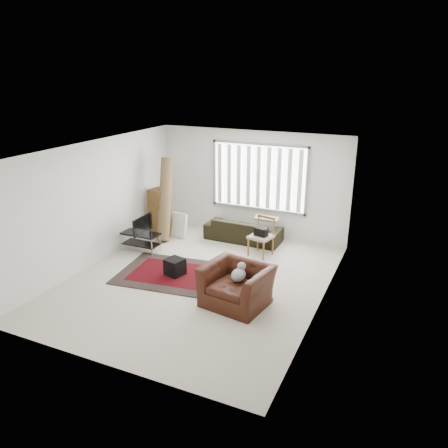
# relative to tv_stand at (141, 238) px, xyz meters

# --- Properties ---
(room) EXTENTS (6.00, 6.02, 2.71)m
(room) POSITION_rel_tv_stand_xyz_m (1.98, -0.29, 1.43)
(room) COLOR beige
(room) RESTS_ON ground
(persian_rug) EXTENTS (2.69, 1.96, 0.02)m
(persian_rug) POSITION_rel_tv_stand_xyz_m (1.46, -0.76, -0.32)
(persian_rug) COLOR black
(persian_rug) RESTS_ON ground
(tv_stand) EXTENTS (0.91, 0.41, 0.46)m
(tv_stand) POSITION_rel_tv_stand_xyz_m (0.00, 0.00, 0.00)
(tv_stand) COLOR black
(tv_stand) RESTS_ON ground
(tv) EXTENTS (0.10, 0.74, 0.42)m
(tv) POSITION_rel_tv_stand_xyz_m (0.00, -0.00, 0.34)
(tv) COLOR black
(tv) RESTS_ON tv_stand
(subwoofer) EXTENTS (0.42, 0.42, 0.35)m
(subwoofer) POSITION_rel_tv_stand_xyz_m (1.40, -0.80, -0.13)
(subwoofer) COLOR black
(subwoofer) RESTS_ON persian_rug
(moving_boxes) EXTENTS (0.58, 0.55, 1.24)m
(moving_boxes) POSITION_rel_tv_stand_xyz_m (-0.13, 1.06, 0.25)
(moving_boxes) COLOR brown
(moving_boxes) RESTS_ON ground
(white_flatpack) EXTENTS (0.52, 0.26, 0.63)m
(white_flatpack) POSITION_rel_tv_stand_xyz_m (0.33, 1.19, -0.01)
(white_flatpack) COLOR silver
(white_flatpack) RESTS_ON ground
(rolled_rug) EXTENTS (0.50, 0.96, 2.06)m
(rolled_rug) POSITION_rel_tv_stand_xyz_m (0.09, 1.00, 0.70)
(rolled_rug) COLOR brown
(rolled_rug) RESTS_ON ground
(sofa) EXTENTS (1.93, 0.85, 0.74)m
(sofa) POSITION_rel_tv_stand_xyz_m (1.96, 1.65, 0.04)
(sofa) COLOR black
(sofa) RESTS_ON ground
(side_chair) EXTENTS (0.58, 0.58, 0.91)m
(side_chair) POSITION_rel_tv_stand_xyz_m (2.68, 0.96, 0.17)
(side_chair) COLOR #948161
(side_chair) RESTS_ON ground
(armchair) EXTENTS (1.31, 1.19, 0.87)m
(armchair) POSITION_rel_tv_stand_xyz_m (3.04, -1.36, 0.11)
(armchair) COLOR #34140A
(armchair) RESTS_ON ground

